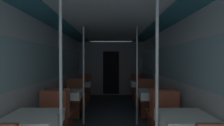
{
  "coord_description": "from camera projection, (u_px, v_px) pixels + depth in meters",
  "views": [
    {
      "loc": [
        0.04,
        -1.35,
        1.4
      ],
      "look_at": [
        0.03,
        2.83,
        1.32
      ],
      "focal_mm": 28.0,
      "sensor_mm": 36.0,
      "label": 1
    }
  ],
  "objects": [
    {
      "name": "support_pole_left_0",
      "position": [
        61.0,
        89.0,
        2.1
      ],
      "size": [
        0.04,
        0.04,
        2.11
      ],
      "color": "silver",
      "rests_on": "ground_plane"
    },
    {
      "name": "chair_left_near_1",
      "position": [
        61.0,
        120.0,
        3.24
      ],
      "size": [
        0.44,
        0.44,
        0.9
      ],
      "color": "brown",
      "rests_on": "ground_plane"
    },
    {
      "name": "dining_table_right_0",
      "position": [
        186.0,
        125.0,
        2.1
      ],
      "size": [
        0.61,
        0.61,
        0.74
      ],
      "color": "#4C4C51",
      "rests_on": "ground_plane"
    },
    {
      "name": "chair_left_far_2",
      "position": [
        85.0,
        92.0,
        6.03
      ],
      "size": [
        0.44,
        0.44,
        0.9
      ],
      "rotation": [
        0.0,
        0.0,
        3.14
      ],
      "color": "brown",
      "rests_on": "ground_plane"
    },
    {
      "name": "wall_left",
      "position": [
        54.0,
        73.0,
        3.99
      ],
      "size": [
        0.05,
        8.05,
        2.11
      ],
      "color": "silver",
      "rests_on": "ground_plane"
    },
    {
      "name": "support_pole_right_1",
      "position": [
        137.0,
        76.0,
        3.77
      ],
      "size": [
        0.04,
        0.04,
        2.11
      ],
      "color": "silver",
      "rests_on": "ground_plane"
    },
    {
      "name": "support_pole_left_1",
      "position": [
        84.0,
        76.0,
        3.78
      ],
      "size": [
        0.04,
        0.04,
        2.11
      ],
      "color": "silver",
      "rests_on": "ground_plane"
    },
    {
      "name": "chair_left_far_1",
      "position": [
        74.0,
        105.0,
        4.35
      ],
      "size": [
        0.44,
        0.44,
        0.9
      ],
      "rotation": [
        0.0,
        0.0,
        3.14
      ],
      "color": "brown",
      "rests_on": "ground_plane"
    },
    {
      "name": "ceiling_panel",
      "position": [
        111.0,
        27.0,
        3.96
      ],
      "size": [
        2.61,
        8.05,
        0.07
      ],
      "color": "silver",
      "rests_on": "wall_left"
    },
    {
      "name": "chair_right_near_1",
      "position": [
        160.0,
        120.0,
        3.23
      ],
      "size": [
        0.44,
        0.44,
        0.9
      ],
      "color": "brown",
      "rests_on": "ground_plane"
    },
    {
      "name": "dining_table_right_1",
      "position": [
        153.0,
        96.0,
        3.78
      ],
      "size": [
        0.61,
        0.61,
        0.74
      ],
      "color": "#4C4C51",
      "rests_on": "ground_plane"
    },
    {
      "name": "chair_left_near_2",
      "position": [
        79.0,
        100.0,
        4.91
      ],
      "size": [
        0.44,
        0.44,
        0.9
      ],
      "color": "brown",
      "rests_on": "ground_plane"
    },
    {
      "name": "dining_table_left_0",
      "position": [
        33.0,
        124.0,
        2.11
      ],
      "size": [
        0.61,
        0.61,
        0.74
      ],
      "color": "#4C4C51",
      "rests_on": "ground_plane"
    },
    {
      "name": "dining_table_left_1",
      "position": [
        68.0,
        96.0,
        3.79
      ],
      "size": [
        0.61,
        0.61,
        0.74
      ],
      "color": "#4C4C51",
      "rests_on": "ground_plane"
    },
    {
      "name": "support_pole_right_0",
      "position": [
        157.0,
        89.0,
        2.1
      ],
      "size": [
        0.04,
        0.04,
        2.11
      ],
      "color": "silver",
      "rests_on": "ground_plane"
    },
    {
      "name": "dining_table_right_2",
      "position": [
        141.0,
        85.0,
        5.46
      ],
      "size": [
        0.61,
        0.61,
        0.74
      ],
      "color": "#4C4C51",
      "rests_on": "ground_plane"
    },
    {
      "name": "dining_table_left_2",
      "position": [
        82.0,
        85.0,
        5.46
      ],
      "size": [
        0.61,
        0.61,
        0.74
      ],
      "color": "#4C4C51",
      "rests_on": "ground_plane"
    },
    {
      "name": "bulkhead_far",
      "position": [
        112.0,
        68.0,
        6.98
      ],
      "size": [
        2.55,
        0.09,
        2.11
      ],
      "color": "slate",
      "rests_on": "ground_plane"
    },
    {
      "name": "chair_right_far_2",
      "position": [
        138.0,
        92.0,
        6.02
      ],
      "size": [
        0.44,
        0.44,
        0.9
      ],
      "rotation": [
        0.0,
        0.0,
        3.14
      ],
      "color": "brown",
      "rests_on": "ground_plane"
    },
    {
      "name": "chair_right_far_1",
      "position": [
        148.0,
        105.0,
        4.34
      ],
      "size": [
        0.44,
        0.44,
        0.9
      ],
      "rotation": [
        0.0,
        0.0,
        3.14
      ],
      "color": "brown",
      "rests_on": "ground_plane"
    },
    {
      "name": "chair_right_near_2",
      "position": [
        144.0,
        100.0,
        4.91
      ],
      "size": [
        0.44,
        0.44,
        0.9
      ],
      "color": "brown",
      "rests_on": "ground_plane"
    },
    {
      "name": "wall_right",
      "position": [
        168.0,
        73.0,
        3.98
      ],
      "size": [
        0.05,
        8.05,
        2.11
      ],
      "color": "silver",
      "rests_on": "ground_plane"
    }
  ]
}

